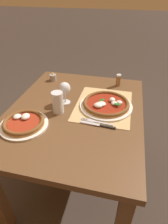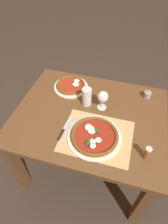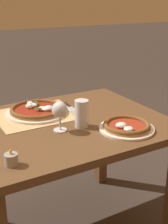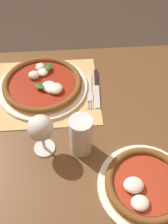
{
  "view_description": "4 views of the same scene",
  "coord_description": "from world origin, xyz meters",
  "px_view_note": "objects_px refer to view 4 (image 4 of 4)",
  "views": [
    {
      "loc": [
        -0.99,
        -0.29,
        1.45
      ],
      "look_at": [
        -0.11,
        -0.08,
        0.81
      ],
      "focal_mm": 30.0,
      "sensor_mm": 36.0,
      "label": 1
    },
    {
      "loc": [
        0.21,
        -0.89,
        1.76
      ],
      "look_at": [
        -0.04,
        -0.02,
        0.77
      ],
      "focal_mm": 30.0,
      "sensor_mm": 36.0,
      "label": 2
    },
    {
      "loc": [
        0.68,
        1.42,
        1.39
      ],
      "look_at": [
        -0.09,
        0.05,
        0.8
      ],
      "focal_mm": 50.0,
      "sensor_mm": 36.0,
      "label": 3
    },
    {
      "loc": [
        -0.03,
        0.57,
        1.48
      ],
      "look_at": [
        -0.07,
        -0.03,
        0.78
      ],
      "focal_mm": 42.0,
      "sensor_mm": 36.0,
      "label": 4
    }
  ],
  "objects_px": {
    "pizza_near": "(43,84)",
    "knife": "(97,88)",
    "wine_glass": "(41,129)",
    "pint_glass": "(81,136)",
    "pizza_far": "(146,185)",
    "fork": "(90,90)"
  },
  "relations": [
    {
      "from": "pizza_near",
      "to": "pint_glass",
      "type": "relative_size",
      "value": 2.46
    },
    {
      "from": "fork",
      "to": "knife",
      "type": "bearing_deg",
      "value": -157.6
    },
    {
      "from": "pizza_far",
      "to": "fork",
      "type": "relative_size",
      "value": 1.42
    },
    {
      "from": "wine_glass",
      "to": "fork",
      "type": "height_order",
      "value": "wine_glass"
    },
    {
      "from": "fork",
      "to": "knife",
      "type": "distance_m",
      "value": 0.03
    },
    {
      "from": "pizza_far",
      "to": "wine_glass",
      "type": "xyz_separation_m",
      "value": [
        0.3,
        -0.16,
        0.09
      ]
    },
    {
      "from": "pizza_near",
      "to": "knife",
      "type": "height_order",
      "value": "pizza_near"
    },
    {
      "from": "knife",
      "to": "pizza_far",
      "type": "bearing_deg",
      "value": 102.98
    },
    {
      "from": "wine_glass",
      "to": "pizza_near",
      "type": "bearing_deg",
      "value": -87.66
    },
    {
      "from": "pint_glass",
      "to": "pizza_near",
      "type": "bearing_deg",
      "value": -65.73
    },
    {
      "from": "pizza_near",
      "to": "knife",
      "type": "distance_m",
      "value": 0.21
    },
    {
      "from": "pint_glass",
      "to": "knife",
      "type": "bearing_deg",
      "value": -106.4
    },
    {
      "from": "pizza_near",
      "to": "fork",
      "type": "distance_m",
      "value": 0.19
    },
    {
      "from": "fork",
      "to": "pizza_far",
      "type": "bearing_deg",
      "value": 106.79
    },
    {
      "from": "pizza_near",
      "to": "pizza_far",
      "type": "bearing_deg",
      "value": 124.87
    },
    {
      "from": "pizza_near",
      "to": "pizza_far",
      "type": "distance_m",
      "value": 0.54
    },
    {
      "from": "wine_glass",
      "to": "pint_glass",
      "type": "bearing_deg",
      "value": 176.24
    },
    {
      "from": "fork",
      "to": "pint_glass",
      "type": "bearing_deg",
      "value": 78.49
    },
    {
      "from": "pizza_far",
      "to": "fork",
      "type": "bearing_deg",
      "value": -73.21
    },
    {
      "from": "wine_glass",
      "to": "knife",
      "type": "bearing_deg",
      "value": -127.19
    },
    {
      "from": "pizza_near",
      "to": "fork",
      "type": "relative_size",
      "value": 1.77
    },
    {
      "from": "pint_glass",
      "to": "fork",
      "type": "height_order",
      "value": "pint_glass"
    }
  ]
}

